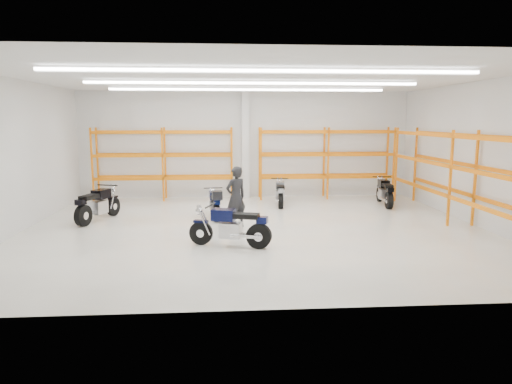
{
  "coord_description": "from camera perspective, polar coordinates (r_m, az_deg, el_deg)",
  "views": [
    {
      "loc": [
        -0.92,
        -13.55,
        3.3
      ],
      "look_at": [
        0.07,
        0.5,
        1.07
      ],
      "focal_mm": 32.0,
      "sensor_mm": 36.0,
      "label": 1
    }
  ],
  "objects": [
    {
      "name": "motorcycle_main",
      "position": [
        11.97,
        -2.85,
        -4.48
      ],
      "size": [
        2.18,
        0.98,
        1.1
      ],
      "color": "black",
      "rests_on": "ground"
    },
    {
      "name": "structural_column",
      "position": [
        19.42,
        -1.32,
        5.9
      ],
      "size": [
        0.32,
        0.32,
        4.5
      ],
      "primitive_type": "cube",
      "color": "white",
      "rests_on": "ground"
    },
    {
      "name": "motorcycle_back_b",
      "position": [
        15.45,
        -5.14,
        -1.47
      ],
      "size": [
        0.66,
        2.05,
        1.05
      ],
      "color": "black",
      "rests_on": "ground"
    },
    {
      "name": "pallet_racking_side",
      "position": [
        15.51,
        24.51,
        2.68
      ],
      "size": [
        0.87,
        9.07,
        3.0
      ],
      "color": "#FF7101",
      "rests_on": "ground"
    },
    {
      "name": "motorcycle_back_d",
      "position": [
        18.4,
        15.81,
        -0.1
      ],
      "size": [
        0.72,
        2.18,
        1.07
      ],
      "color": "black",
      "rests_on": "ground"
    },
    {
      "name": "ground",
      "position": [
        13.98,
        -0.15,
        -4.66
      ],
      "size": [
        14.0,
        14.0,
        0.0
      ],
      "primitive_type": "plane",
      "color": "beige",
      "rests_on": "ground"
    },
    {
      "name": "pallet_racking_back_right",
      "position": [
        19.57,
        8.75,
        4.46
      ],
      "size": [
        5.67,
        0.87,
        3.0
      ],
      "color": "#FF7101",
      "rests_on": "ground"
    },
    {
      "name": "pallet_racking_back_left",
      "position": [
        19.25,
        -11.46,
        4.31
      ],
      "size": [
        5.67,
        0.87,
        3.0
      ],
      "color": "#FF7101",
      "rests_on": "ground"
    },
    {
      "name": "motorcycle_back_a",
      "position": [
        15.81,
        -19.3,
        -1.61
      ],
      "size": [
        1.07,
        2.22,
        1.13
      ],
      "color": "black",
      "rests_on": "ground"
    },
    {
      "name": "motorcycle_back_c",
      "position": [
        17.73,
        3.03,
        -0.2
      ],
      "size": [
        0.68,
        2.04,
        1.0
      ],
      "color": "black",
      "rests_on": "ground"
    },
    {
      "name": "room_shell",
      "position": [
        13.61,
        -0.17,
        8.92
      ],
      "size": [
        14.02,
        12.02,
        4.51
      ],
      "color": "silver",
      "rests_on": "ground"
    },
    {
      "name": "standing_man",
      "position": [
        14.06,
        -2.53,
        -0.64
      ],
      "size": [
        0.83,
        0.75,
        1.9
      ],
      "primitive_type": "imported",
      "rotation": [
        0.0,
        0.0,
        3.7
      ],
      "color": "black",
      "rests_on": "ground"
    }
  ]
}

